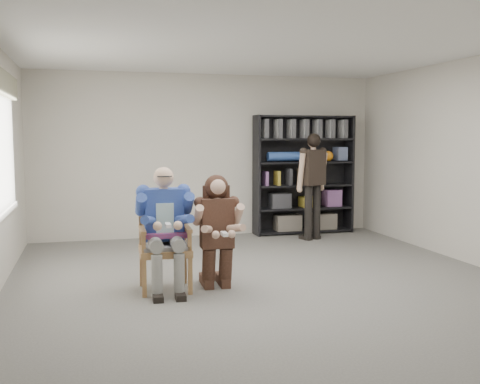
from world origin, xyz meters
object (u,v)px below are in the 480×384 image
object	(u,v)px
armchair	(165,243)
kneeling_woman	(217,233)
seated_man	(165,229)
bookshelf	(304,175)
standing_man	(313,187)

from	to	relation	value
armchair	kneeling_woman	distance (m)	0.60
seated_man	bookshelf	xyz separation A→B (m)	(2.89, 3.12, 0.34)
armchair	bookshelf	xyz separation A→B (m)	(2.89, 3.12, 0.51)
seated_man	bookshelf	size ratio (longest dim) A/B	0.67
armchair	kneeling_woman	bearing A→B (deg)	-9.71
kneeling_woman	standing_man	distance (m)	3.41
kneeling_woman	bookshelf	world-z (taller)	bookshelf
kneeling_woman	seated_man	bearing A→B (deg)	170.29
armchair	kneeling_woman	size ratio (longest dim) A/B	0.84
bookshelf	standing_man	size ratio (longest dim) A/B	1.18
armchair	seated_man	xyz separation A→B (m)	(0.00, 0.00, 0.16)
seated_man	bookshelf	bearing A→B (deg)	49.12
seated_man	kneeling_woman	xyz separation A→B (m)	(0.58, -0.12, -0.06)
armchair	seated_man	size ratio (longest dim) A/B	0.77
armchair	standing_man	world-z (taller)	standing_man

